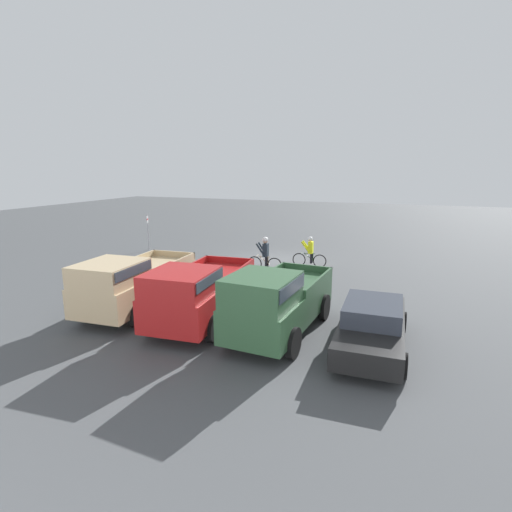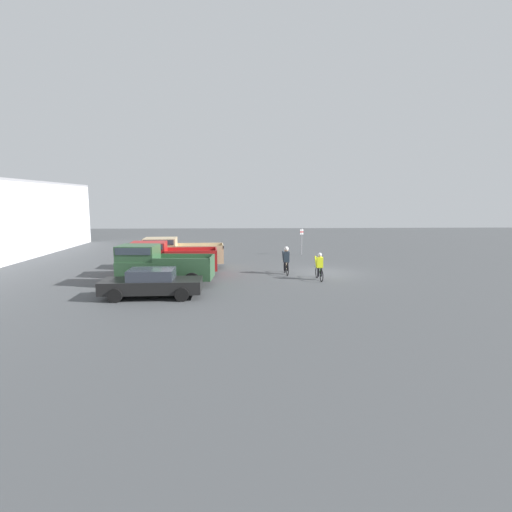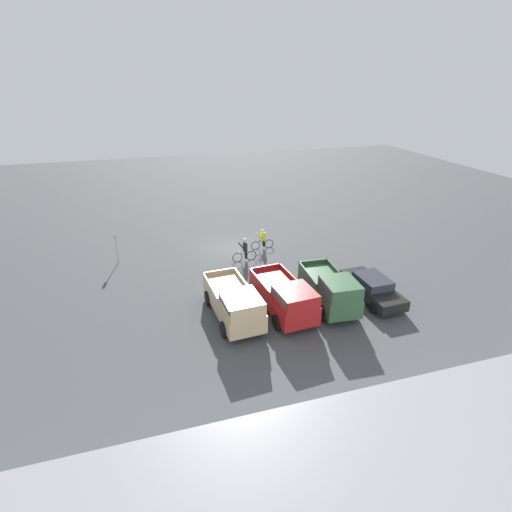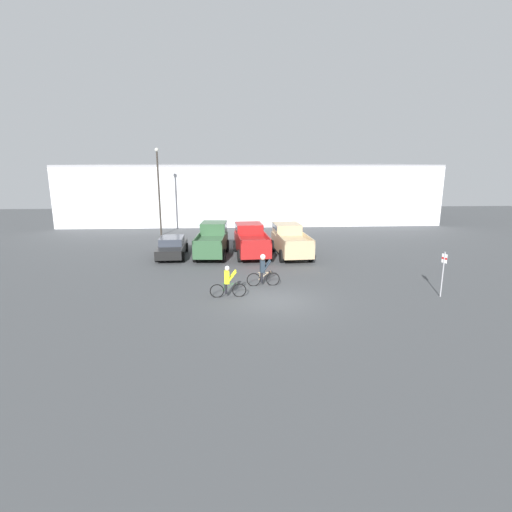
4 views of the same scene
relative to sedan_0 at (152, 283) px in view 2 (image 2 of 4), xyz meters
name	(u,v)px [view 2 (image 2 of 4)]	position (x,y,z in m)	size (l,w,h in m)	color
ground_plane	(323,273)	(6.24, -9.63, -0.71)	(80.00, 80.00, 0.00)	#424447
sedan_0	(152,283)	(0.00, 0.00, 0.00)	(2.03, 4.79, 1.40)	black
pickup_truck_0	(158,264)	(2.83, 0.24, 0.45)	(2.40, 5.23, 2.23)	#2D5133
pickup_truck_1	(169,258)	(5.57, 0.17, 0.40)	(2.57, 5.34, 2.12)	maroon
pickup_truck_2	(179,252)	(8.37, -0.01, 0.40)	(2.49, 5.47, 2.10)	tan
cyclist_0	(286,260)	(5.89, -7.18, 0.21)	(1.80, 0.47, 1.78)	black
cyclist_1	(319,266)	(4.01, -8.93, 0.09)	(1.81, 0.47, 1.63)	black
fire_lane_sign	(302,239)	(14.59, -9.49, 0.68)	(0.14, 0.29, 2.29)	#9E9EA3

